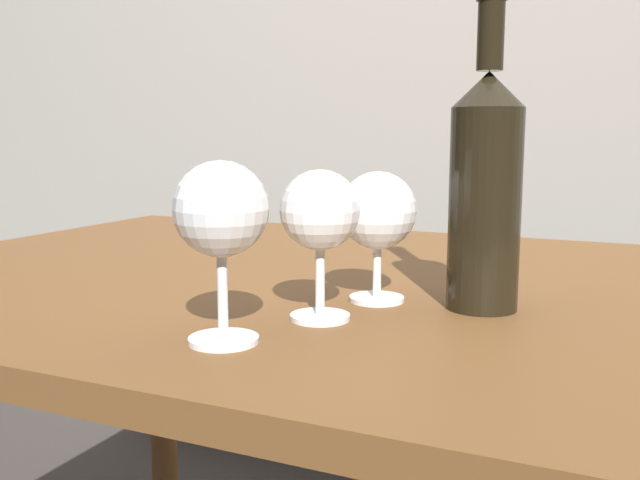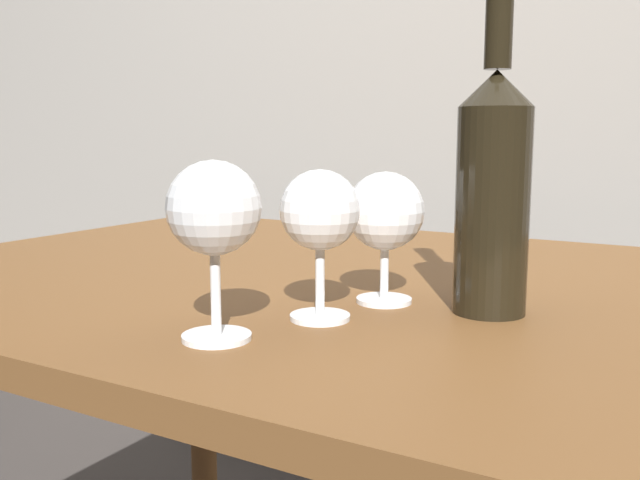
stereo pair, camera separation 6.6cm
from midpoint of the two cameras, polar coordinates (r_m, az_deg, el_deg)
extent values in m
cube|color=brown|center=(0.88, 5.76, -3.98)|extent=(1.27, 0.85, 0.03)
cylinder|color=brown|center=(1.58, -8.34, -12.43)|extent=(0.06, 0.06, 0.72)
cylinder|color=white|center=(0.62, -5.34, -7.88)|extent=(0.06, 0.06, 0.00)
cylinder|color=white|center=(0.60, -5.40, -3.84)|extent=(0.01, 0.01, 0.08)
sphere|color=white|center=(0.59, -5.49, 2.61)|extent=(0.08, 0.08, 0.08)
ellipsoid|color=pink|center=(0.59, -5.49, 2.55)|extent=(0.07, 0.07, 0.04)
cylinder|color=white|center=(0.68, 2.81, -6.29)|extent=(0.06, 0.06, 0.00)
cylinder|color=white|center=(0.67, 2.84, -2.92)|extent=(0.01, 0.01, 0.08)
sphere|color=white|center=(0.66, 2.88, 2.45)|extent=(0.08, 0.08, 0.08)
ellipsoid|color=#EACC66|center=(0.66, 2.88, 2.36)|extent=(0.07, 0.07, 0.03)
cylinder|color=white|center=(0.75, 7.75, -4.89)|extent=(0.06, 0.06, 0.00)
cylinder|color=white|center=(0.74, 7.81, -2.23)|extent=(0.01, 0.01, 0.07)
sphere|color=white|center=(0.73, 7.91, 2.35)|extent=(0.08, 0.08, 0.08)
ellipsoid|color=gold|center=(0.73, 7.91, 2.48)|extent=(0.07, 0.07, 0.04)
cylinder|color=black|center=(0.71, 16.42, 2.18)|extent=(0.07, 0.07, 0.20)
cone|color=black|center=(0.71, 16.84, 11.73)|extent=(0.07, 0.07, 0.03)
cylinder|color=black|center=(0.71, 17.02, 15.77)|extent=(0.03, 0.03, 0.07)
camera|label=1|loc=(0.03, -87.14, 0.44)|focal=39.39mm
camera|label=2|loc=(0.03, 92.86, -0.44)|focal=39.39mm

